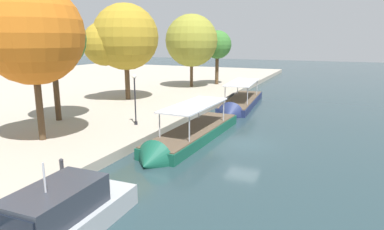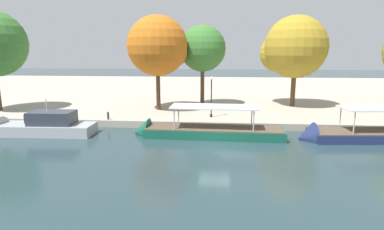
{
  "view_description": "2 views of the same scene",
  "coord_description": "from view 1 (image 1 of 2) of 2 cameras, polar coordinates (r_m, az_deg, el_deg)",
  "views": [
    {
      "loc": [
        -24.17,
        -6.33,
        7.9
      ],
      "look_at": [
        3.55,
        5.89,
        1.03
      ],
      "focal_mm": 31.31,
      "sensor_mm": 36.0,
      "label": 1
    },
    {
      "loc": [
        0.27,
        -24.08,
        7.77
      ],
      "look_at": [
        -2.3,
        5.54,
        1.68
      ],
      "focal_mm": 29.66,
      "sensor_mm": 36.0,
      "label": 2
    }
  ],
  "objects": [
    {
      "name": "tree_0",
      "position": [
        51.34,
        -0.19,
        12.59
      ],
      "size": [
        7.85,
        7.85,
        10.92
      ],
      "color": "#4C3823",
      "rests_on": "dock_promenade"
    },
    {
      "name": "tree_4",
      "position": [
        26.41,
        -26.03,
        11.93
      ],
      "size": [
        7.06,
        7.42,
        11.1
      ],
      "color": "#4C3823",
      "rests_on": "dock_promenade"
    },
    {
      "name": "tour_boat_1",
      "position": [
        26.24,
        -0.62,
        -3.96
      ],
      "size": [
        13.82,
        3.38,
        4.0
      ],
      "rotation": [
        0.0,
        0.0,
        3.11
      ],
      "color": "#14513D",
      "rests_on": "ground_plane"
    },
    {
      "name": "mooring_bollard_0",
      "position": [
        19.97,
        -21.34,
        -7.93
      ],
      "size": [
        0.24,
        0.24,
        0.81
      ],
      "color": "#2D2D33",
      "rests_on": "dock_promenade"
    },
    {
      "name": "tree_1",
      "position": [
        55.04,
        4.48,
        11.96
      ],
      "size": [
        4.81,
        4.5,
        8.61
      ],
      "color": "#4C3823",
      "rests_on": "dock_promenade"
    },
    {
      "name": "tour_boat_2",
      "position": [
        40.25,
        8.17,
        1.72
      ],
      "size": [
        14.64,
        4.31,
        4.18
      ],
      "rotation": [
        0.0,
        0.0,
        3.23
      ],
      "color": "navy",
      "rests_on": "ground_plane"
    },
    {
      "name": "ground_plane",
      "position": [
        26.21,
        8.72,
        -4.92
      ],
      "size": [
        220.0,
        220.0,
        0.0
      ],
      "primitive_type": "plane",
      "color": "#23383D"
    },
    {
      "name": "lamp_post",
      "position": [
        28.74,
        -9.69,
        3.15
      ],
      "size": [
        0.35,
        0.35,
        4.35
      ],
      "color": "black",
      "rests_on": "dock_promenade"
    },
    {
      "name": "tree_5",
      "position": [
        41.15,
        -11.87,
        12.6
      ],
      "size": [
        8.05,
        8.24,
        11.34
      ],
      "color": "#4C3823",
      "rests_on": "dock_promenade"
    },
    {
      "name": "tree_2",
      "position": [
        32.02,
        -23.32,
        12.33
      ],
      "size": [
        5.84,
        5.84,
        10.2
      ],
      "color": "#4C3823",
      "rests_on": "dock_promenade"
    }
  ]
}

